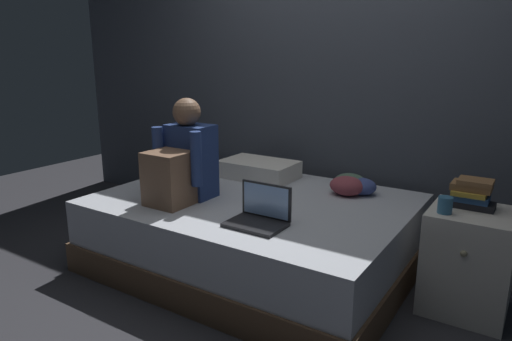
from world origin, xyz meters
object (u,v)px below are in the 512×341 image
at_px(nightstand, 468,261).
at_px(pillow, 259,169).
at_px(laptop, 260,215).
at_px(book_stack, 472,193).
at_px(bed, 254,232).
at_px(person_sitting, 182,162).
at_px(mug, 445,205).
at_px(clothes_pile, 352,185).

height_order(nightstand, pillow, pillow).
xyz_separation_m(nightstand, laptop, (-1.01, -0.57, 0.25)).
xyz_separation_m(nightstand, book_stack, (-0.03, 0.06, 0.37)).
bearing_deg(book_stack, bed, -169.14).
height_order(nightstand, book_stack, book_stack).
bearing_deg(pillow, book_stack, -7.73).
height_order(person_sitting, mug, person_sitting).
bearing_deg(bed, laptop, -53.10).
bearing_deg(clothes_pile, laptop, -104.68).
distance_m(book_stack, mug, 0.21).
relative_size(laptop, mug, 3.56).
height_order(laptop, book_stack, book_stack).
height_order(bed, person_sitting, person_sitting).
height_order(book_stack, mug, book_stack).
distance_m(book_stack, clothes_pile, 0.80).
distance_m(person_sitting, laptop, 0.70).
bearing_deg(laptop, pillow, 122.80).
bearing_deg(laptop, nightstand, 29.34).
height_order(nightstand, person_sitting, person_sitting).
height_order(bed, book_stack, book_stack).
bearing_deg(mug, bed, -176.81).
height_order(person_sitting, pillow, person_sitting).
distance_m(nightstand, mug, 0.38).
height_order(bed, mug, mug).
distance_m(bed, clothes_pile, 0.74).
distance_m(person_sitting, mug, 1.58).
xyz_separation_m(laptop, book_stack, (0.98, 0.63, 0.13)).
distance_m(bed, mug, 1.24).
height_order(pillow, mug, mug).
height_order(bed, pillow, pillow).
xyz_separation_m(person_sitting, pillow, (0.12, 0.72, -0.19)).
relative_size(book_stack, mug, 2.57).
bearing_deg(person_sitting, book_stack, 17.45).
bearing_deg(book_stack, laptop, -147.45).
distance_m(bed, laptop, 0.57).
xyz_separation_m(bed, person_sitting, (-0.37, -0.27, 0.49)).
bearing_deg(bed, mug, 3.19).
height_order(person_sitting, laptop, person_sitting).
bearing_deg(nightstand, person_sitting, -164.68).
xyz_separation_m(book_stack, clothes_pile, (-0.77, 0.20, -0.12)).
bearing_deg(book_stack, person_sitting, -162.55).
distance_m(nightstand, pillow, 1.59).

